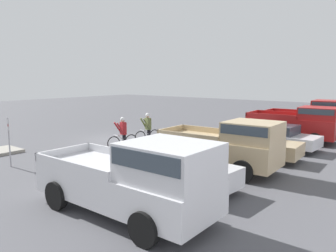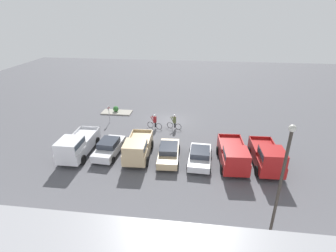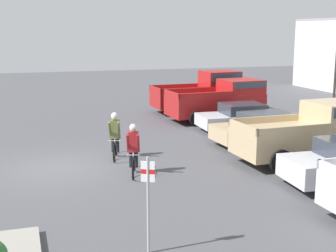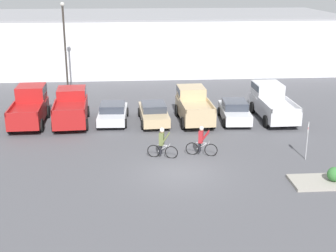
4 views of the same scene
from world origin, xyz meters
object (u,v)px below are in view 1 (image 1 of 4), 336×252
at_px(fire_lane_sign, 9,137).
at_px(pickup_truck_1, 298,123).
at_px(sedan_0, 277,137).
at_px(cyclist_0, 123,133).
at_px(pickup_truck_2, 227,145).
at_px(sedan_2, 178,167).
at_px(cyclist_1, 148,127).
at_px(sedan_1, 250,144).
at_px(pickup_truck_3, 137,177).
at_px(pickup_truck_0, 313,117).

bearing_deg(fire_lane_sign, pickup_truck_1, 150.07).
bearing_deg(sedan_0, fire_lane_sign, -35.37).
bearing_deg(fire_lane_sign, cyclist_0, 169.44).
xyz_separation_m(sedan_0, pickup_truck_2, (5.58, -0.02, 0.45)).
relative_size(sedan_2, cyclist_0, 2.52).
distance_m(pickup_truck_1, cyclist_1, 9.07).
height_order(sedan_1, cyclist_1, cyclist_1).
xyz_separation_m(pickup_truck_3, cyclist_1, (-8.24, -7.10, -0.28)).
height_order(sedan_1, cyclist_0, cyclist_0).
xyz_separation_m(pickup_truck_1, sedan_1, (5.62, -0.44, -0.42)).
xyz_separation_m(sedan_1, cyclist_0, (2.37, -6.37, 0.16)).
relative_size(pickup_truck_1, sedan_0, 1.21).
height_order(pickup_truck_1, cyclist_1, pickup_truck_1).
relative_size(sedan_2, fire_lane_sign, 2.05).
height_order(pickup_truck_0, fire_lane_sign, pickup_truck_0).
height_order(cyclist_0, cyclist_1, cyclist_1).
bearing_deg(pickup_truck_0, pickup_truck_2, -1.61).
bearing_deg(pickup_truck_0, cyclist_0, -32.72).
height_order(pickup_truck_1, sedan_0, pickup_truck_1).
relative_size(sedan_1, pickup_truck_3, 0.84).
height_order(pickup_truck_1, cyclist_0, pickup_truck_1).
bearing_deg(pickup_truck_0, sedan_1, -3.87).
distance_m(sedan_2, fire_lane_sign, 7.69).
relative_size(sedan_2, pickup_truck_3, 0.79).
bearing_deg(cyclist_0, pickup_truck_0, 147.28).
distance_m(pickup_truck_2, cyclist_0, 6.64).
relative_size(sedan_0, sedan_2, 0.97).
bearing_deg(pickup_truck_0, pickup_truck_1, -2.62).
xyz_separation_m(sedan_1, pickup_truck_2, (2.78, 0.25, 0.43)).
distance_m(sedan_1, pickup_truck_2, 2.83).
bearing_deg(cyclist_0, sedan_1, 110.45).
distance_m(pickup_truck_0, fire_lane_sign, 18.29).
bearing_deg(sedan_0, sedan_1, -5.54).
relative_size(pickup_truck_0, pickup_truck_2, 1.03).
height_order(pickup_truck_1, pickup_truck_2, pickup_truck_2).
distance_m(sedan_1, cyclist_1, 6.54).
relative_size(cyclist_0, cyclist_1, 0.99).
distance_m(pickup_truck_0, pickup_truck_3, 16.81).
bearing_deg(sedan_2, sedan_1, 178.39).
bearing_deg(sedan_2, sedan_0, 177.08).
distance_m(cyclist_1, fire_lane_sign, 7.94).
distance_m(pickup_truck_0, sedan_1, 8.45).
xyz_separation_m(sedan_2, cyclist_0, (-3.23, -6.21, 0.13)).
xyz_separation_m(pickup_truck_0, pickup_truck_3, (16.81, -0.01, -0.06)).
bearing_deg(cyclist_1, fire_lane_sign, -6.40).
bearing_deg(pickup_truck_3, cyclist_1, -139.23).
height_order(sedan_1, pickup_truck_3, pickup_truck_3).
distance_m(pickup_truck_0, pickup_truck_1, 2.80).
relative_size(sedan_0, cyclist_1, 2.43).
relative_size(pickup_truck_3, cyclist_1, 3.16).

